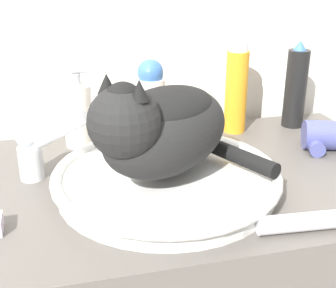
# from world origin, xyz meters

# --- Properties ---
(sink_basin) EXTENTS (0.40, 0.40, 0.04)m
(sink_basin) POSITION_xyz_m (0.03, 0.22, 0.83)
(sink_basin) COLOR silver
(sink_basin) RESTS_ON vanity_counter
(cat) EXTENTS (0.33, 0.30, 0.18)m
(cat) POSITION_xyz_m (0.02, 0.20, 0.94)
(cat) COLOR black
(cat) RESTS_ON sink_basin
(faucet) EXTENTS (0.13, 0.08, 0.14)m
(faucet) POSITION_xyz_m (-0.18, 0.31, 0.88)
(faucet) COLOR silver
(faucet) RESTS_ON vanity_counter
(lotion_bottle_white) EXTENTS (0.06, 0.06, 0.18)m
(lotion_bottle_white) POSITION_xyz_m (0.06, 0.46, 0.90)
(lotion_bottle_white) COLOR white
(lotion_bottle_white) RESTS_ON vanity_counter
(soap_pump_bottle) EXTENTS (0.06, 0.06, 0.17)m
(soap_pump_bottle) POSITION_xyz_m (-0.10, 0.46, 0.88)
(soap_pump_bottle) COLOR silver
(soap_pump_bottle) RESTS_ON vanity_counter
(hairspray_can_black) EXTENTS (0.05, 0.05, 0.20)m
(hairspray_can_black) POSITION_xyz_m (0.40, 0.46, 0.91)
(hairspray_can_black) COLOR black
(hairspray_can_black) RESTS_ON vanity_counter
(shampoo_bottle_tall) EXTENTS (0.05, 0.05, 0.21)m
(shampoo_bottle_tall) POSITION_xyz_m (0.25, 0.46, 0.91)
(shampoo_bottle_tall) COLOR orange
(shampoo_bottle_tall) RESTS_ON vanity_counter
(cream_tube) EXTENTS (0.17, 0.04, 0.03)m
(cream_tube) POSITION_xyz_m (0.22, 0.04, 0.83)
(cream_tube) COLOR silver
(cream_tube) RESTS_ON vanity_counter
(hair_dryer) EXTENTS (0.17, 0.12, 0.06)m
(hair_dryer) POSITION_xyz_m (0.42, 0.30, 0.84)
(hair_dryer) COLOR #474C8C
(hair_dryer) RESTS_ON vanity_counter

